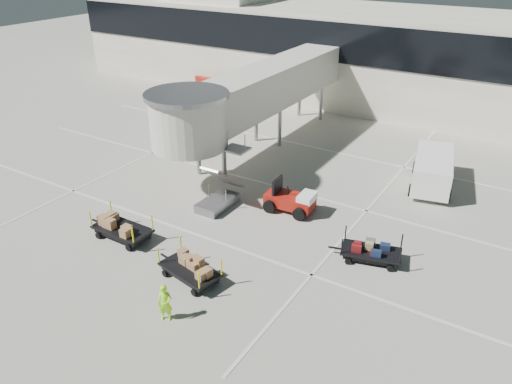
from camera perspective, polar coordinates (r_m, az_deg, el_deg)
ground at (r=24.48m, az=-8.59°, el=-7.34°), size 140.00×140.00×0.00m
lane_markings at (r=31.39m, az=1.31°, el=1.23°), size 40.00×30.00×0.02m
terminal at (r=48.05m, az=14.74°, el=14.78°), size 64.00×12.11×15.20m
jet_bridge at (r=33.80m, az=-0.95°, el=10.93°), size 5.70×20.40×6.03m
baggage_tug at (r=27.82m, az=4.04°, el=-0.95°), size 2.84×1.91×1.81m
suitcase_cart at (r=24.33m, az=13.10°, el=-6.71°), size 3.47×2.03×1.33m
box_cart_near at (r=22.64m, az=-7.53°, el=-8.72°), size 3.61×1.96×1.38m
box_cart_far at (r=26.17m, az=-14.99°, el=-4.06°), size 3.75×1.54×1.47m
ground_worker at (r=20.53m, az=-10.35°, el=-12.37°), size 0.71×0.61×1.65m
minivan at (r=32.28m, az=19.55°, el=2.67°), size 3.18×5.59×1.99m
belt_loader at (r=50.45m, az=-4.99°, el=12.11°), size 4.01×2.28×1.82m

